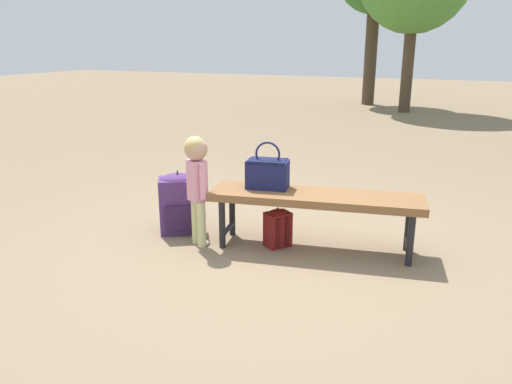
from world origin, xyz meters
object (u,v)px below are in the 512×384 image
Objects in this scene: park_bench at (316,201)px; handbag at (268,172)px; backpack_large at (179,201)px; child_standing at (197,174)px; backpack_small at (278,227)px.

park_bench is 0.43m from handbag.
park_bench is 1.17m from backpack_large.
handbag is 0.42× the size of child_standing.
handbag reaches higher than park_bench.
backpack_large reaches higher than park_bench.
handbag is at bearing -172.89° from backpack_large.
backpack_large is at bearing 2.80° from backpack_small.
child_standing is at bearing 21.77° from backpack_small.
child_standing is 2.74× the size of backpack_small.
park_bench is 0.93m from child_standing.
backpack_large is at bearing 7.11° from handbag.
park_bench is 0.37m from backpack_small.
handbag is 0.69× the size of backpack_large.
child_standing reaches higher than backpack_small.
park_bench is at bearing -179.29° from handbag.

